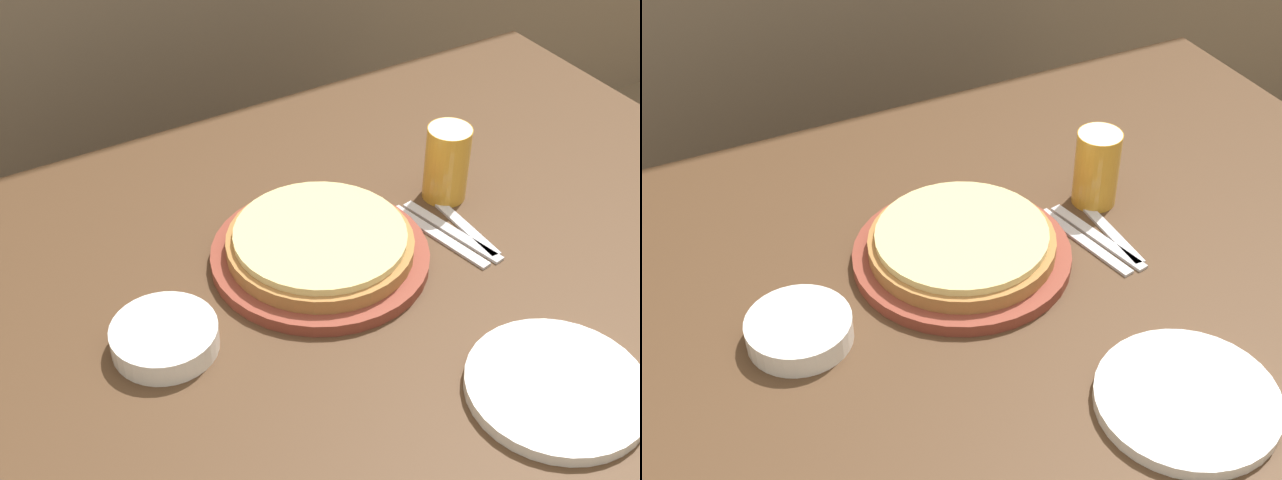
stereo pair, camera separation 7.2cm
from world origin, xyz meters
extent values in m
cube|color=#4C331E|center=(0.00, 0.00, 0.36)|extent=(1.43, 1.05, 0.71)
cylinder|color=brown|center=(-0.06, 0.05, 0.72)|extent=(0.33, 0.33, 0.02)
cylinder|color=#A87038|center=(-0.06, 0.05, 0.74)|extent=(0.28, 0.28, 0.02)
cylinder|color=#EAD184|center=(-0.06, 0.05, 0.76)|extent=(0.26, 0.26, 0.01)
cylinder|color=gold|center=(0.20, 0.09, 0.78)|extent=(0.07, 0.07, 0.13)
cylinder|color=white|center=(0.20, 0.09, 0.83)|extent=(0.07, 0.07, 0.02)
cylinder|color=white|center=(0.07, -0.33, 0.72)|extent=(0.24, 0.24, 0.02)
cylinder|color=white|center=(-0.34, 0.00, 0.73)|extent=(0.15, 0.15, 0.04)
cube|color=silver|center=(0.13, 0.01, 0.71)|extent=(0.06, 0.20, 0.00)
cube|color=silver|center=(0.15, 0.01, 0.71)|extent=(0.06, 0.20, 0.00)
cube|color=silver|center=(0.18, 0.01, 0.71)|extent=(0.02, 0.17, 0.00)
camera|label=1|loc=(-0.59, -0.85, 1.59)|focal=50.00mm
camera|label=2|loc=(-0.53, -0.88, 1.59)|focal=50.00mm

